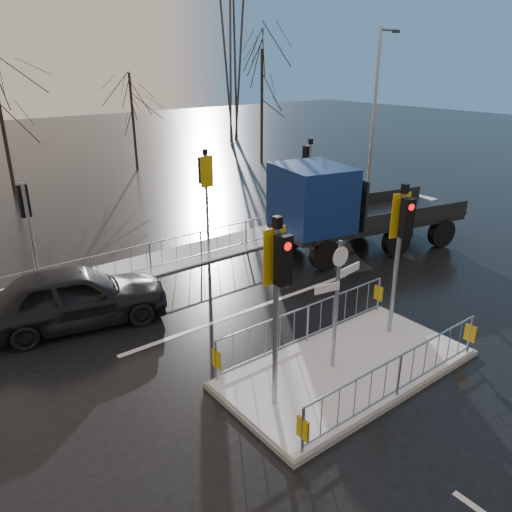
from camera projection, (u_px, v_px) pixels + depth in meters
ground at (347, 370)px, 11.58m from camera, size 120.00×120.00×0.00m
snow_verge at (169, 260)px, 17.91m from camera, size 30.00×2.00×0.04m
lane_markings at (358, 377)px, 11.34m from camera, size 8.00×11.38×0.01m
traffic_island at (348, 356)px, 11.44m from camera, size 6.00×3.04×4.15m
far_kerb_fixtures at (182, 236)px, 17.33m from camera, size 18.00×0.65×3.83m
car_far_lane at (74, 296)px, 13.33m from camera, size 5.17×2.97×1.65m
flatbed_truck at (336, 207)px, 17.90m from camera, size 7.66×4.06×3.37m
tree_far_b at (132, 103)px, 31.13m from camera, size 3.25×3.25×6.14m
tree_far_c at (262, 85)px, 33.11m from camera, size 4.00×4.00×7.55m
street_lamp_right at (375, 116)px, 22.23m from camera, size 1.25×0.18×8.00m
pylon_wires at (220, 0)px, 39.20m from camera, size 70.00×2.38×19.97m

